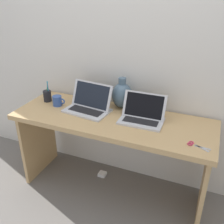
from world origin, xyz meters
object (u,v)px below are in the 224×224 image
object	(u,v)px
pen_cup	(47,96)
scissors	(195,145)
power_brick	(102,174)
coffee_mug	(57,101)
laptop_right	(143,114)
green_vase	(122,95)
laptop_left	(89,104)

from	to	relation	value
pen_cup	scissors	distance (m)	1.30
scissors	power_brick	world-z (taller)	scissors
power_brick	scissors	bearing A→B (deg)	-19.14
coffee_mug	pen_cup	xyz separation A→B (m)	(-0.13, 0.04, 0.01)
pen_cup	laptop_right	bearing A→B (deg)	-1.49
coffee_mug	power_brick	bearing A→B (deg)	15.36
coffee_mug	power_brick	distance (m)	0.84
pen_cup	scissors	world-z (taller)	pen_cup
pen_cup	power_brick	bearing A→B (deg)	6.21
green_vase	scissors	world-z (taller)	green_vase
pen_cup	green_vase	bearing A→B (deg)	12.34
laptop_left	pen_cup	size ratio (longest dim) A/B	2.02
laptop_left	laptop_right	world-z (taller)	laptop_left
laptop_left	pen_cup	distance (m)	0.42
scissors	power_brick	bearing A→B (deg)	160.86
laptop_right	green_vase	xyz separation A→B (m)	(-0.23, 0.16, 0.06)
laptop_left	scissors	world-z (taller)	laptop_left
green_vase	coffee_mug	bearing A→B (deg)	-160.06
laptop_right	power_brick	world-z (taller)	laptop_right
green_vase	scissors	bearing A→B (deg)	-29.61
laptop_left	coffee_mug	xyz separation A→B (m)	(-0.29, -0.03, -0.01)
green_vase	laptop_left	bearing A→B (deg)	-144.44
coffee_mug	scissors	bearing A→B (deg)	-8.73
laptop_left	power_brick	size ratio (longest dim) A/B	5.44
pen_cup	laptop_left	bearing A→B (deg)	-2.62
laptop_left	green_vase	distance (m)	0.28
laptop_right	scissors	bearing A→B (deg)	-25.86
laptop_right	scissors	xyz separation A→B (m)	(0.41, -0.20, -0.05)
laptop_left	power_brick	xyz separation A→B (m)	(0.07, 0.07, -0.77)
green_vase	scissors	size ratio (longest dim) A/B	1.74
green_vase	power_brick	world-z (taller)	green_vase
scissors	pen_cup	bearing A→B (deg)	170.19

